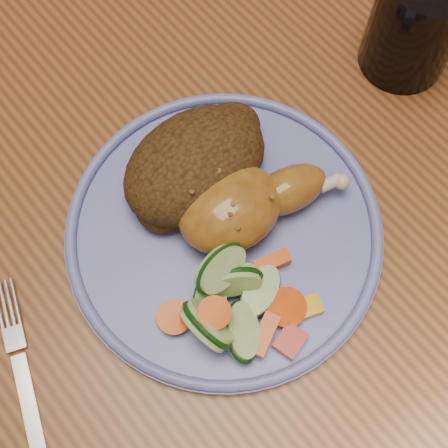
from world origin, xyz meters
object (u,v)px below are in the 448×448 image
object	(u,v)px
plate	(224,233)
fork	(26,391)
drinking_glass	(416,22)
dining_table	(154,164)

from	to	relation	value
plate	fork	bearing A→B (deg)	-179.54
drinking_glass	dining_table	bearing A→B (deg)	156.79
plate	dining_table	bearing A→B (deg)	83.94
plate	fork	size ratio (longest dim) A/B	1.83
dining_table	drinking_glass	distance (m)	0.30
plate	fork	xyz separation A→B (m)	(-0.21, -0.00, -0.00)
fork	drinking_glass	distance (m)	0.47
fork	drinking_glass	size ratio (longest dim) A/B	1.36
fork	drinking_glass	world-z (taller)	drinking_glass
plate	fork	distance (m)	0.21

